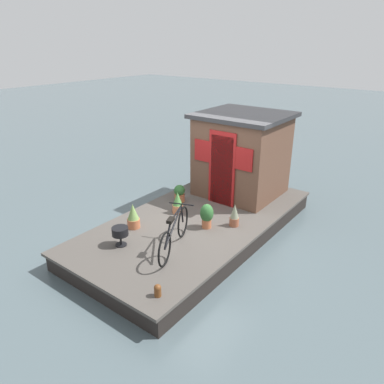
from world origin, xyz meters
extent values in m
plane|color=#4C5B60|center=(0.00, 0.00, 0.00)|extent=(60.00, 60.00, 0.00)
cube|color=#4C4742|center=(0.00, 0.00, 0.39)|extent=(5.97, 2.95, 0.06)
cube|color=black|center=(0.00, 0.00, 0.18)|extent=(5.85, 2.89, 0.36)
cube|color=brown|center=(1.88, 0.00, 1.41)|extent=(1.80, 1.92, 1.98)
cube|color=#28282B|center=(1.88, 0.00, 2.45)|extent=(2.00, 2.12, 0.10)
cube|color=#144733|center=(0.96, 0.00, 1.27)|extent=(0.04, 0.60, 1.70)
cube|color=maroon|center=(0.96, 0.00, 1.32)|extent=(0.03, 0.72, 1.80)
cube|color=maroon|center=(0.96, -0.57, 1.67)|extent=(0.03, 0.44, 0.52)
cube|color=maroon|center=(0.96, 0.57, 1.67)|extent=(0.03, 0.44, 0.52)
torus|color=black|center=(-0.83, -0.25, 0.74)|extent=(0.60, 0.27, 0.64)
torus|color=black|center=(-1.84, -0.65, 0.74)|extent=(0.60, 0.27, 0.64)
cylinder|color=black|center=(-1.38, -0.46, 0.94)|extent=(0.96, 0.41, 0.44)
cylinder|color=black|center=(-1.22, -0.40, 1.13)|extent=(0.62, 0.27, 0.06)
cylinder|color=black|center=(-1.68, -0.58, 0.92)|extent=(0.36, 0.17, 0.40)
cylinder|color=black|center=(-0.87, -0.26, 0.94)|extent=(0.13, 0.08, 0.41)
cube|color=black|center=(-1.52, -0.52, 1.14)|extent=(0.22, 0.17, 0.06)
cylinder|color=black|center=(-0.91, -0.28, 1.17)|extent=(0.21, 0.47, 0.02)
cylinder|color=#C6754C|center=(-0.07, 0.52, 0.52)|extent=(0.25, 0.25, 0.20)
cone|color=#4C8942|center=(-0.07, 0.52, 0.78)|extent=(0.22, 0.22, 0.31)
cylinder|color=#935138|center=(0.18, -0.86, 0.51)|extent=(0.20, 0.20, 0.19)
cone|color=gray|center=(0.18, -0.86, 0.77)|extent=(0.18, 0.18, 0.32)
cylinder|color=#B2603D|center=(0.47, 0.90, 0.52)|extent=(0.25, 0.25, 0.20)
sphere|color=#2D602D|center=(0.47, 0.90, 0.71)|extent=(0.27, 0.27, 0.27)
cylinder|color=#B2603D|center=(-0.25, -0.43, 0.52)|extent=(0.20, 0.20, 0.20)
ellipsoid|color=#2D602D|center=(-0.25, -0.43, 0.76)|extent=(0.29, 0.29, 0.41)
cylinder|color=#B2603D|center=(-1.19, 0.81, 0.52)|extent=(0.27, 0.27, 0.20)
cone|color=#70934C|center=(-1.19, 0.81, 0.79)|extent=(0.24, 0.24, 0.35)
cylinder|color=black|center=(-1.86, 0.48, 0.72)|extent=(0.32, 0.32, 0.16)
cylinder|color=black|center=(-1.86, 0.48, 0.53)|extent=(0.04, 0.04, 0.23)
cylinder|color=black|center=(-1.86, 0.48, 0.43)|extent=(0.22, 0.22, 0.02)
cylinder|color=brown|center=(-2.56, -1.13, 0.49)|extent=(0.11, 0.11, 0.15)
sphere|color=brown|center=(-2.56, -1.13, 0.57)|extent=(0.12, 0.12, 0.12)
camera|label=1|loc=(-5.93, -4.37, 4.14)|focal=34.06mm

